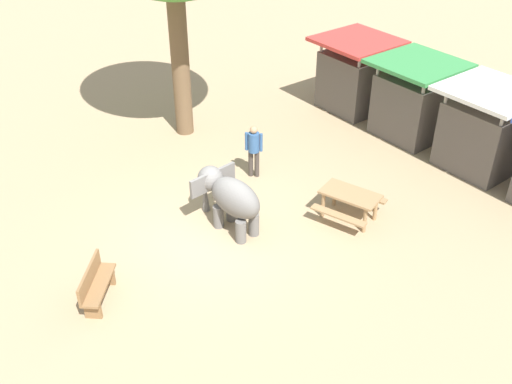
% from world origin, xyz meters
% --- Properties ---
extents(ground_plane, '(60.00, 60.00, 0.00)m').
position_xyz_m(ground_plane, '(0.00, 0.00, 0.00)').
color(ground_plane, tan).
extents(elephant, '(2.13, 1.43, 1.47)m').
position_xyz_m(elephant, '(0.05, 0.49, 0.94)').
color(elephant, slate).
rests_on(elephant, ground_plane).
extents(person_handler, '(0.40, 0.38, 1.62)m').
position_xyz_m(person_handler, '(-1.56, 2.47, 0.95)').
color(person_handler, '#3F3833').
rests_on(person_handler, ground_plane).
extents(wooden_bench, '(1.31, 1.23, 0.88)m').
position_xyz_m(wooden_bench, '(0.49, -3.39, 0.47)').
color(wooden_bench, olive).
rests_on(wooden_bench, ground_plane).
extents(picnic_table_near, '(1.89, 1.87, 0.78)m').
position_xyz_m(picnic_table_near, '(1.63, 3.17, 0.59)').
color(picnic_table_near, '#9E7A51').
rests_on(picnic_table_near, ground_plane).
extents(market_stall_red, '(2.50, 2.50, 2.52)m').
position_xyz_m(market_stall_red, '(-3.11, 8.05, 1.14)').
color(market_stall_red, '#59514C').
rests_on(market_stall_red, ground_plane).
extents(market_stall_green, '(2.50, 2.50, 2.52)m').
position_xyz_m(market_stall_green, '(-0.51, 8.05, 1.14)').
color(market_stall_green, '#59514C').
rests_on(market_stall_green, ground_plane).
extents(market_stall_white, '(2.50, 2.50, 2.52)m').
position_xyz_m(market_stall_white, '(2.09, 8.05, 1.14)').
color(market_stall_white, '#59514C').
rests_on(market_stall_white, ground_plane).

